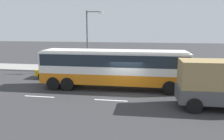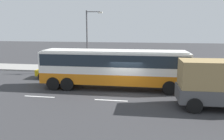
{
  "view_description": "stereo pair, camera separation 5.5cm",
  "coord_description": "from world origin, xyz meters",
  "px_view_note": "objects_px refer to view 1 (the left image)",
  "views": [
    {
      "loc": [
        1.84,
        -17.65,
        5.18
      ],
      "look_at": [
        -1.33,
        1.28,
        1.58
      ],
      "focal_mm": 37.11,
      "sensor_mm": 36.0,
      "label": 1
    },
    {
      "loc": [
        1.79,
        -17.66,
        5.18
      ],
      "look_at": [
        -1.33,
        1.28,
        1.58
      ],
      "focal_mm": 37.11,
      "sensor_mm": 36.0,
      "label": 2
    }
  ],
  "objects_px": {
    "pedestrian_near_curb": "(180,64)",
    "pedestrian_at_crossing": "(121,64)",
    "coach_bus": "(114,65)",
    "car_yellow_taxi": "(60,71)",
    "street_lamp": "(89,37)"
  },
  "relations": [
    {
      "from": "pedestrian_at_crossing",
      "to": "street_lamp",
      "type": "distance_m",
      "value": 4.73
    },
    {
      "from": "pedestrian_near_curb",
      "to": "pedestrian_at_crossing",
      "type": "distance_m",
      "value": 6.53
    },
    {
      "from": "coach_bus",
      "to": "pedestrian_at_crossing",
      "type": "distance_m",
      "value": 7.37
    },
    {
      "from": "street_lamp",
      "to": "coach_bus",
      "type": "bearing_deg",
      "value": -59.26
    },
    {
      "from": "pedestrian_at_crossing",
      "to": "car_yellow_taxi",
      "type": "bearing_deg",
      "value": -87.24
    },
    {
      "from": "street_lamp",
      "to": "pedestrian_at_crossing",
      "type": "bearing_deg",
      "value": 13.37
    },
    {
      "from": "coach_bus",
      "to": "street_lamp",
      "type": "relative_size",
      "value": 1.8
    },
    {
      "from": "pedestrian_at_crossing",
      "to": "coach_bus",
      "type": "bearing_deg",
      "value": -30.18
    },
    {
      "from": "street_lamp",
      "to": "pedestrian_near_curb",
      "type": "bearing_deg",
      "value": 3.7
    },
    {
      "from": "car_yellow_taxi",
      "to": "pedestrian_at_crossing",
      "type": "relative_size",
      "value": 3.05
    },
    {
      "from": "coach_bus",
      "to": "pedestrian_near_curb",
      "type": "distance_m",
      "value": 9.47
    },
    {
      "from": "pedestrian_at_crossing",
      "to": "street_lamp",
      "type": "xyz_separation_m",
      "value": [
        -3.51,
        -0.83,
        3.06
      ]
    },
    {
      "from": "car_yellow_taxi",
      "to": "street_lamp",
      "type": "xyz_separation_m",
      "value": [
        2.22,
        3.26,
        3.32
      ]
    },
    {
      "from": "coach_bus",
      "to": "pedestrian_near_curb",
      "type": "xyz_separation_m",
      "value": [
        6.2,
        7.1,
        -0.85
      ]
    },
    {
      "from": "pedestrian_at_crossing",
      "to": "street_lamp",
      "type": "bearing_deg",
      "value": -109.37
    }
  ]
}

